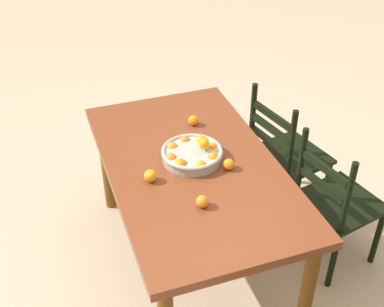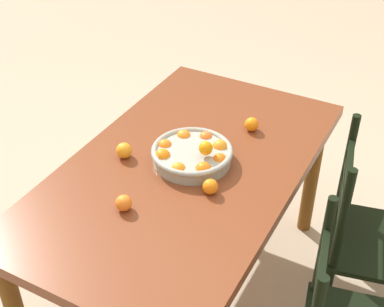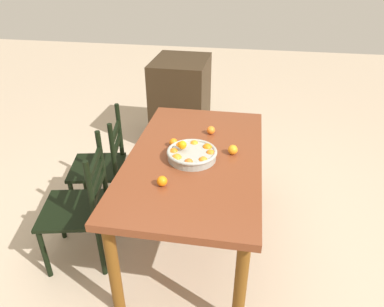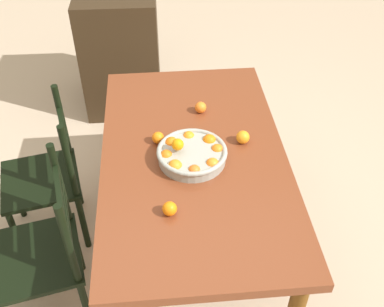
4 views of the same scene
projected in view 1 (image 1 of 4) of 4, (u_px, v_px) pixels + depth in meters
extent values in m
plane|color=#BDA78C|center=(192.00, 261.00, 3.18)|extent=(12.00, 12.00, 0.00)
cube|color=brown|center=(192.00, 168.00, 2.75)|extent=(1.55, 0.90, 0.05)
cylinder|color=brown|center=(106.00, 165.00, 3.41)|extent=(0.07, 0.07, 0.71)
cylinder|color=brown|center=(209.00, 144.00, 3.61)|extent=(0.07, 0.07, 0.71)
cylinder|color=brown|center=(307.00, 292.00, 2.54)|extent=(0.07, 0.07, 0.71)
cube|color=black|center=(340.00, 202.00, 2.98)|extent=(0.50, 0.50, 0.03)
cylinder|color=black|center=(377.00, 237.00, 3.06)|extent=(0.04, 0.04, 0.42)
cylinder|color=black|center=(334.00, 203.00, 3.31)|extent=(0.04, 0.04, 0.42)
cylinder|color=black|center=(333.00, 260.00, 2.91)|extent=(0.04, 0.04, 0.42)
cylinder|color=black|center=(292.00, 223.00, 3.16)|extent=(0.04, 0.04, 0.42)
cylinder|color=black|center=(348.00, 199.00, 2.64)|extent=(0.04, 0.04, 0.46)
cylinder|color=black|center=(301.00, 163.00, 2.89)|extent=(0.04, 0.04, 0.46)
cube|color=black|center=(322.00, 185.00, 2.78)|extent=(0.32, 0.09, 0.04)
cube|color=black|center=(325.00, 169.00, 2.72)|extent=(0.32, 0.09, 0.04)
cube|color=black|center=(290.00, 156.00, 3.38)|extent=(0.52, 0.52, 0.03)
cylinder|color=black|center=(326.00, 187.00, 3.45)|extent=(0.04, 0.04, 0.41)
cylinder|color=black|center=(289.00, 159.00, 3.71)|extent=(0.04, 0.04, 0.41)
cylinder|color=black|center=(283.00, 207.00, 3.29)|extent=(0.04, 0.04, 0.41)
cylinder|color=black|center=(248.00, 176.00, 3.55)|extent=(0.04, 0.04, 0.41)
cylinder|color=black|center=(291.00, 146.00, 3.01)|extent=(0.04, 0.04, 0.49)
cylinder|color=black|center=(252.00, 118.00, 3.28)|extent=(0.04, 0.04, 0.49)
cube|color=black|center=(270.00, 141.00, 3.19)|extent=(0.34, 0.10, 0.04)
cube|color=black|center=(271.00, 129.00, 3.13)|extent=(0.34, 0.10, 0.04)
cube|color=black|center=(273.00, 116.00, 3.08)|extent=(0.34, 0.10, 0.04)
cylinder|color=#9A9D94|center=(192.00, 155.00, 2.76)|extent=(0.32, 0.32, 0.05)
torus|color=#9A9D94|center=(192.00, 151.00, 2.74)|extent=(0.34, 0.34, 0.02)
sphere|color=orange|center=(201.00, 166.00, 2.66)|extent=(0.06, 0.06, 0.06)
sphere|color=orange|center=(213.00, 158.00, 2.71)|extent=(0.07, 0.07, 0.07)
sphere|color=orange|center=(212.00, 148.00, 2.79)|extent=(0.06, 0.06, 0.06)
sphere|color=orange|center=(201.00, 141.00, 2.84)|extent=(0.07, 0.07, 0.07)
sphere|color=orange|center=(185.00, 141.00, 2.84)|extent=(0.06, 0.06, 0.06)
sphere|color=orange|center=(172.00, 148.00, 2.79)|extent=(0.06, 0.06, 0.06)
sphere|color=orange|center=(171.00, 159.00, 2.71)|extent=(0.06, 0.06, 0.06)
sphere|color=orange|center=(181.00, 165.00, 2.66)|extent=(0.07, 0.07, 0.07)
sphere|color=orange|center=(204.00, 144.00, 2.73)|extent=(0.06, 0.06, 0.06)
sphere|color=orange|center=(202.00, 202.00, 2.44)|extent=(0.06, 0.06, 0.06)
sphere|color=orange|center=(193.00, 120.00, 3.04)|extent=(0.06, 0.06, 0.06)
sphere|color=orange|center=(229.00, 164.00, 2.69)|extent=(0.06, 0.06, 0.06)
sphere|color=orange|center=(150.00, 176.00, 2.60)|extent=(0.07, 0.07, 0.07)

